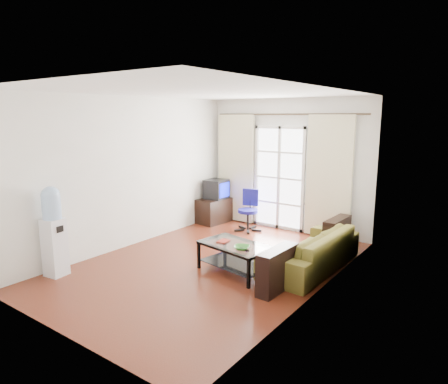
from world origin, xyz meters
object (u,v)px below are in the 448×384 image
object	(u,v)px
coffee_table	(236,254)
tv_stand	(214,211)
task_chair	(248,219)
sofa	(311,249)
water_cooler	(53,229)
crt_tv	(216,189)

from	to	relation	value
coffee_table	tv_stand	xyz separation A→B (m)	(-2.04, 2.12, -0.02)
coffee_table	task_chair	size ratio (longest dim) A/B	1.40
sofa	water_cooler	distance (m)	3.90
sofa	coffee_table	bearing A→B (deg)	-42.88
coffee_table	water_cooler	world-z (taller)	water_cooler
crt_tv	water_cooler	xyz separation A→B (m)	(-0.08, -3.85, -0.04)
task_chair	tv_stand	bearing A→B (deg)	157.82
tv_stand	task_chair	bearing A→B (deg)	0.27
crt_tv	task_chair	world-z (taller)	crt_tv
tv_stand	task_chair	world-z (taller)	task_chair
sofa	crt_tv	bearing A→B (deg)	-113.13
coffee_table	crt_tv	xyz separation A→B (m)	(-2.04, 2.19, 0.46)
sofa	water_cooler	world-z (taller)	water_cooler
tv_stand	water_cooler	distance (m)	3.81
water_cooler	tv_stand	bearing A→B (deg)	81.43
tv_stand	crt_tv	size ratio (longest dim) A/B	1.50
tv_stand	task_chair	xyz separation A→B (m)	(0.97, -0.09, -0.02)
sofa	crt_tv	xyz separation A→B (m)	(-2.88, 1.34, 0.45)
task_chair	sofa	bearing A→B (deg)	-48.54
task_chair	coffee_table	bearing A→B (deg)	-79.06
coffee_table	water_cooler	distance (m)	2.72
water_cooler	task_chair	bearing A→B (deg)	66.72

